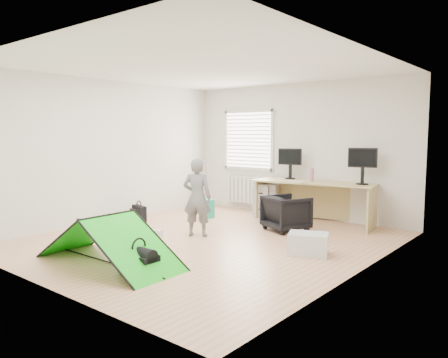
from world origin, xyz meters
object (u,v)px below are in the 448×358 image
Objects in this scene: duffel_bag at (139,263)px; kite at (109,239)px; desk at (313,202)px; person at (197,197)px; monitor_left at (290,168)px; thermos at (312,175)px; storage_crate at (308,244)px; office_chair at (286,213)px; monitor_right at (363,171)px; laptop_bag at (139,213)px; filing_cabinet at (268,200)px.

kite is at bearing -176.26° from duffel_bag.
person reaches higher than desk.
thermos is (0.55, -0.13, -0.10)m from monitor_left.
kite is 3.84× the size of storage_crate.
storage_crate is 1.08× the size of duffel_bag.
kite reaches higher than office_chair.
monitor_right is 1.00× the size of duffel_bag.
desk is at bearing 116.18° from storage_crate.
kite is at bearing -100.55° from thermos.
monitor_right is 0.39× the size of person.
office_chair is 1.69× the size of laptop_bag.
person is (-0.37, -2.35, -0.36)m from monitor_left.
filing_cabinet is at bearing 92.50° from kite.
office_chair is at bearing -89.32° from thermos.
laptop_bag is 0.81× the size of duffel_bag.
monitor_right reaches higher than filing_cabinet.
laptop_bag is at bearing -148.13° from filing_cabinet.
filing_cabinet is at bearing 174.98° from monitor_left.
desk is 3.36m from laptop_bag.
filing_cabinet is 4.16m from duffel_bag.
person is 2.39× the size of storage_crate.
monitor_right is at bearing 7.15° from thermos.
person is (-0.95, -2.23, 0.25)m from desk.
filing_cabinet is 1.44× the size of monitor_left.
filing_cabinet is at bearing -114.57° from person.
filing_cabinet is 4.12m from kite.
desk reaches higher than filing_cabinet.
person is 2.03m from duffel_bag.
storage_crate is 2.36m from duffel_bag.
monitor_left is at bearing 93.98° from duffel_bag.
monitor_left is (-0.58, 0.12, 0.62)m from desk.
office_chair is 1.26× the size of storage_crate.
duffel_bag is (-1.15, -4.16, -0.92)m from monitor_right.
filing_cabinet is at bearing 166.26° from monitor_right.
kite is (-0.79, -4.09, -0.07)m from desk.
desk reaches higher than kite.
kite is (-0.77, -3.15, 0.01)m from office_chair.
person is (-1.85, -2.34, -0.38)m from monitor_right.
person is at bearing -115.26° from monitor_left.
filing_cabinet is 0.98× the size of office_chair.
filing_cabinet reaches higher than kite.
thermos is 0.19× the size of person.
laptop_bag is at bearing 179.80° from storage_crate.
monitor_left is at bearing 59.81° from laptop_bag.
laptop_bag is at bearing -165.14° from monitor_right.
office_chair is at bearing 75.33° from kite.
person is 0.62× the size of kite.
laptop_bag is (-2.64, -1.10, -0.16)m from office_chair.
kite is at bearing -131.43° from storage_crate.
monitor_left is 2.82m from storage_crate.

